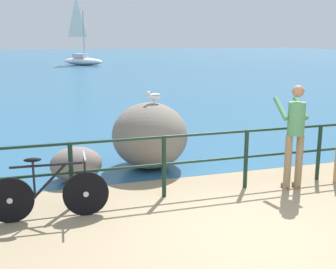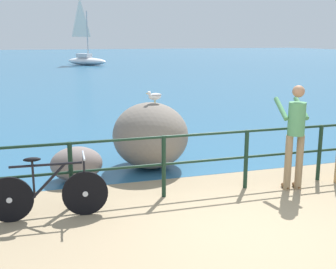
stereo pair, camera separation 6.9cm
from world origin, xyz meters
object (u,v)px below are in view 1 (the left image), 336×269
Objects in this scene: sailboat at (82,58)px; seagull at (154,96)px; bicycle at (49,193)px; breakwater_boulder_main at (150,135)px; breakwater_boulder_left at (76,164)px; person_at_railing at (295,132)px.

seagull is at bearing -47.81° from sailboat.
breakwater_boulder_main reaches higher than bicycle.
breakwater_boulder_main reaches higher than breakwater_boulder_left.
person_at_railing is 0.29× the size of sailboat.
breakwater_boulder_left is at bearing 74.63° from bicycle.
person_at_railing is at bearing 127.80° from seagull.
breakwater_boulder_left is (0.53, 1.61, -0.08)m from bicycle.
bicycle is 0.28× the size of sailboat.
breakwater_boulder_main is 0.25× the size of sailboat.
person_at_railing is 2.80m from breakwater_boulder_main.
breakwater_boulder_main is 0.79m from seagull.
seagull is 33.18m from sailboat.
seagull is (1.56, 0.34, 1.13)m from breakwater_boulder_left.
breakwater_boulder_main is at bearing 14.85° from breakwater_boulder_left.
seagull reaches higher than bicycle.
sailboat is at bearing 83.42° from breakwater_boulder_left.
breakwater_boulder_left is (-3.48, 1.53, -0.68)m from person_at_railing.
sailboat is at bearing -101.74° from seagull.
breakwater_boulder_left is 0.15× the size of sailboat.
breakwater_boulder_main is at bearing -47.95° from sailboat.
bicycle is at bearing -108.43° from breakwater_boulder_left.
person_at_railing reaches higher than breakwater_boulder_main.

